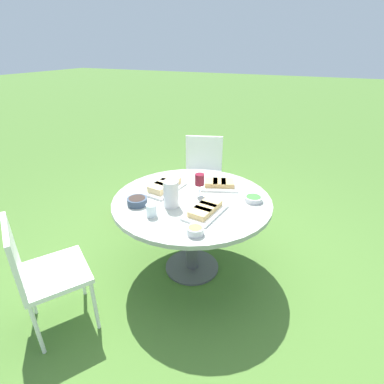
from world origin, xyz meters
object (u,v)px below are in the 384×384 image
at_px(chair_near_right, 40,269).
at_px(dining_table, 192,209).
at_px(water_pitcher, 171,194).
at_px(chair_near_left, 203,168).
at_px(handbag, 128,207).
at_px(wine_glass, 200,180).

bearing_deg(chair_near_right, dining_table, -122.86).
height_order(chair_near_right, water_pitcher, water_pitcher).
bearing_deg(chair_near_right, chair_near_left, -97.66).
distance_m(dining_table, chair_near_left, 1.16).
distance_m(dining_table, water_pitcher, 0.29).
height_order(dining_table, chair_near_right, chair_near_right).
bearing_deg(chair_near_left, dining_table, 108.27).
height_order(dining_table, handbag, dining_table).
bearing_deg(water_pitcher, chair_near_left, -78.13).
xyz_separation_m(water_pitcher, wine_glass, (-0.13, -0.25, 0.03)).
distance_m(chair_near_right, handbag, 1.63).
height_order(water_pitcher, wine_glass, water_pitcher).
bearing_deg(handbag, wine_glass, 158.34).
relative_size(chair_near_right, water_pitcher, 4.20).
bearing_deg(handbag, water_pitcher, 144.70).
distance_m(chair_near_left, wine_glass, 1.15).
distance_m(water_pitcher, wine_glass, 0.29).
bearing_deg(wine_glass, handbag, -21.66).
relative_size(dining_table, chair_near_left, 1.47).
relative_size(chair_near_right, wine_glass, 4.56).
relative_size(dining_table, chair_near_right, 1.47).
relative_size(dining_table, wine_glass, 6.68).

